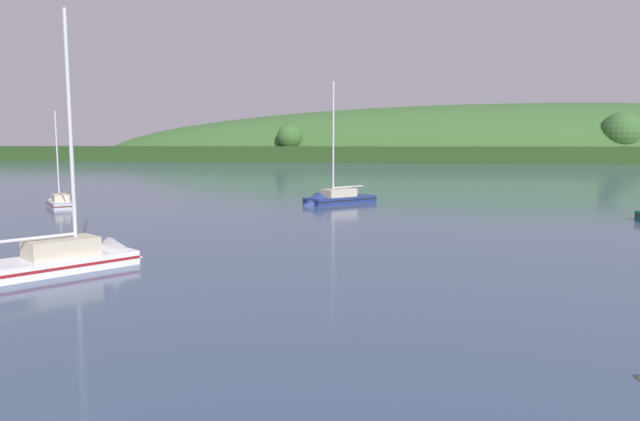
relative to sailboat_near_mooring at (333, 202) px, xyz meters
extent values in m
cube|color=#27431B|center=(16.96, 162.13, 2.57)|extent=(470.01, 103.81, 5.46)
ellipsoid|color=#38602D|center=(62.94, 181.05, -0.16)|extent=(378.68, 113.96, 44.98)
sphere|color=#38602D|center=(-29.05, 155.12, 8.73)|extent=(9.81, 9.81, 9.81)
sphere|color=#38602D|center=(85.38, 145.22, 10.02)|extent=(13.48, 13.48, 13.48)
cube|color=navy|center=(0.73, 0.71, -0.19)|extent=(7.43, 7.33, 1.37)
cone|color=navy|center=(-2.08, -2.02, -0.19)|extent=(3.15, 3.16, 2.50)
cube|color=black|center=(0.73, 0.71, 0.20)|extent=(7.45, 7.35, 0.13)
cube|color=#BCB299|center=(0.59, 0.57, 0.90)|extent=(3.76, 3.73, 0.82)
cylinder|color=silver|center=(0.03, 0.02, 6.32)|extent=(0.18, 0.18, 11.66)
cylinder|color=silver|center=(1.50, 1.46, 1.46)|extent=(3.05, 2.97, 0.15)
cube|color=white|center=(-10.43, -32.73, -0.12)|extent=(6.43, 7.11, 1.30)
cone|color=white|center=(-8.26, -30.00, -0.12)|extent=(3.08, 2.95, 2.55)
cube|color=maroon|center=(-10.43, -32.73, 0.22)|extent=(6.45, 7.13, 0.14)
cube|color=#BCB299|center=(-10.32, -32.60, 0.96)|extent=(3.37, 3.58, 0.85)
cylinder|color=silver|center=(-9.89, -32.05, 6.33)|extent=(0.19, 0.19, 11.60)
cylinder|color=silver|center=(-11.03, -33.48, 1.54)|extent=(2.40, 2.96, 0.15)
cube|color=#ADB2BC|center=(-25.71, -6.46, -0.07)|extent=(5.07, 5.74, 0.99)
cone|color=#ADB2BC|center=(-27.47, -4.19, -0.07)|extent=(2.35, 2.28, 1.86)
cube|color=maroon|center=(-25.71, -6.46, 0.16)|extent=(5.08, 5.75, 0.12)
cube|color=#BCB299|center=(-25.79, -6.35, 0.78)|extent=(2.63, 2.86, 0.69)
cylinder|color=silver|center=(-26.15, -5.89, 4.74)|extent=(0.14, 0.14, 8.62)
cylinder|color=silver|center=(-25.22, -7.08, 1.27)|extent=(1.94, 2.45, 0.11)
camera|label=1|loc=(4.77, -57.96, 5.81)|focal=32.01mm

